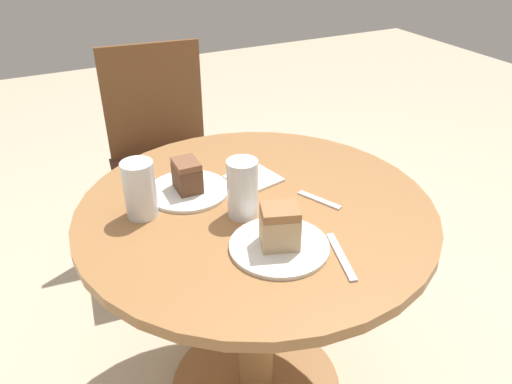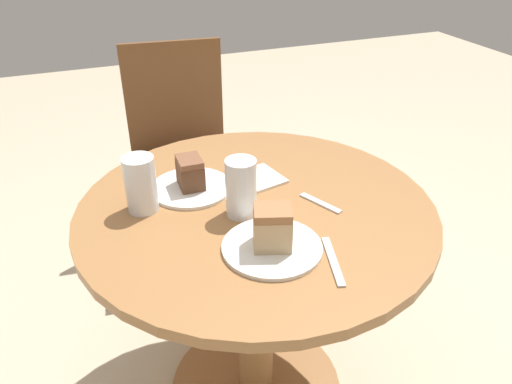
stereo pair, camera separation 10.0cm
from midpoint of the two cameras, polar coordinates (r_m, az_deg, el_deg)
table at (r=1.46m, az=-1.99°, el=-8.69°), size 0.95×0.95×0.74m
chair at (r=2.22m, az=-11.76°, el=4.04°), size 0.50×0.50×0.93m
plate_near at (r=1.17m, az=0.21°, el=-6.27°), size 0.24×0.24×0.01m
plate_far at (r=1.40m, az=-9.78°, el=0.12°), size 0.23×0.23×0.01m
cake_slice_near at (r=1.14m, az=0.22°, el=-4.04°), size 0.11×0.10×0.10m
cake_slice_far at (r=1.38m, az=-9.96°, el=1.84°), size 0.07×0.09×0.09m
glass_lemonade at (r=1.30m, az=-15.28°, el=-0.00°), size 0.08×0.08×0.15m
glass_water at (r=1.26m, az=-3.82°, el=-0.04°), size 0.08×0.08×0.15m
napkin_stack at (r=1.44m, az=-2.27°, el=1.51°), size 0.15×0.15×0.01m
fork at (r=1.15m, az=7.25°, el=-7.36°), size 0.07×0.17×0.00m
spoon at (r=1.35m, az=5.17°, el=-0.97°), size 0.07×0.13×0.00m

